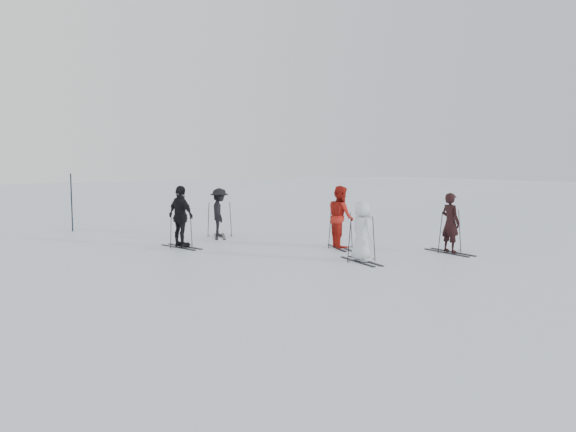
# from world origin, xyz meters

# --- Properties ---
(ground) EXTENTS (120.00, 120.00, 0.00)m
(ground) POSITION_xyz_m (0.00, 0.00, 0.00)
(ground) COLOR silver
(ground) RESTS_ON ground
(skier_near_dark) EXTENTS (0.44, 0.64, 1.72)m
(skier_near_dark) POSITION_xyz_m (3.54, -2.19, 0.86)
(skier_near_dark) COLOR black
(skier_near_dark) RESTS_ON ground
(skier_red) EXTENTS (0.97, 1.10, 1.89)m
(skier_red) POSITION_xyz_m (1.40, 0.20, 0.95)
(skier_red) COLOR #AC1C13
(skier_red) RESTS_ON ground
(skier_grey) EXTENTS (0.62, 0.85, 1.59)m
(skier_grey) POSITION_xyz_m (0.44, -1.93, 0.80)
(skier_grey) COLOR silver
(skier_grey) RESTS_ON ground
(skier_uphill_left) EXTENTS (0.73, 1.18, 1.88)m
(skier_uphill_left) POSITION_xyz_m (-2.63, 3.00, 0.94)
(skier_uphill_left) COLOR black
(skier_uphill_left) RESTS_ON ground
(skier_uphill_far) EXTENTS (1.01, 1.25, 1.68)m
(skier_uphill_far) POSITION_xyz_m (-0.57, 4.57, 0.84)
(skier_uphill_far) COLOR black
(skier_uphill_far) RESTS_ON ground
(skis_near_dark) EXTENTS (1.79, 1.00, 1.28)m
(skis_near_dark) POSITION_xyz_m (3.54, -2.19, 0.64)
(skis_near_dark) COLOR black
(skis_near_dark) RESTS_ON ground
(skis_red) EXTENTS (1.74, 1.27, 1.14)m
(skis_red) POSITION_xyz_m (1.40, 0.20, 0.57)
(skis_red) COLOR black
(skis_red) RESTS_ON ground
(skis_grey) EXTENTS (1.80, 1.14, 1.23)m
(skis_grey) POSITION_xyz_m (0.44, -1.93, 0.62)
(skis_grey) COLOR black
(skis_grey) RESTS_ON ground
(skis_uphill_left) EXTENTS (1.88, 1.31, 1.24)m
(skis_uphill_left) POSITION_xyz_m (-2.63, 3.00, 0.62)
(skis_uphill_left) COLOR black
(skis_uphill_left) RESTS_ON ground
(skis_uphill_far) EXTENTS (1.95, 1.54, 1.26)m
(skis_uphill_far) POSITION_xyz_m (-0.57, 4.57, 0.63)
(skis_uphill_far) COLOR black
(skis_uphill_far) RESTS_ON ground
(piste_marker) EXTENTS (0.05, 0.05, 2.19)m
(piste_marker) POSITION_xyz_m (-4.61, 8.99, 1.10)
(piste_marker) COLOR black
(piste_marker) RESTS_ON ground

